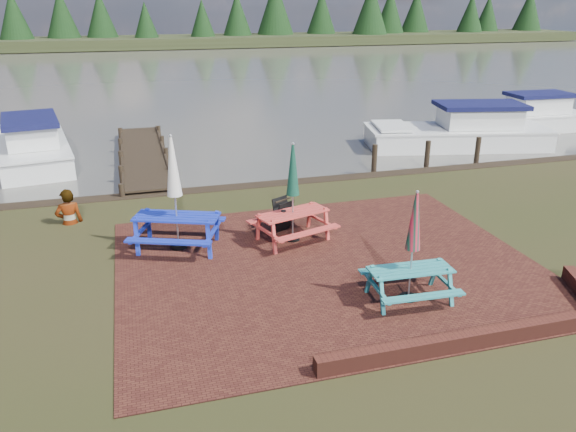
# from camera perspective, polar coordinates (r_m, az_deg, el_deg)

# --- Properties ---
(ground) EXTENTS (120.00, 120.00, 0.00)m
(ground) POSITION_cam_1_polar(r_m,az_deg,el_deg) (11.57, 5.73, -7.13)
(ground) COLOR black
(ground) RESTS_ON ground
(paving) EXTENTS (9.00, 7.50, 0.02)m
(paving) POSITION_cam_1_polar(r_m,az_deg,el_deg) (12.39, 4.05, -5.00)
(paving) COLOR #361611
(paving) RESTS_ON ground
(brick_wall) EXTENTS (6.21, 1.79, 0.30)m
(brick_wall) POSITION_cam_1_polar(r_m,az_deg,el_deg) (10.67, 21.66, -10.38)
(brick_wall) COLOR #4C1E16
(brick_wall) RESTS_ON ground
(water) EXTENTS (120.00, 60.00, 0.02)m
(water) POSITION_cam_1_polar(r_m,az_deg,el_deg) (46.91, -11.41, 14.05)
(water) COLOR #4A4740
(water) RESTS_ON ground
(far_treeline) EXTENTS (120.00, 10.00, 8.10)m
(far_treeline) POSITION_cam_1_polar(r_m,az_deg,el_deg) (75.57, -13.72, 18.92)
(far_treeline) COLOR black
(far_treeline) RESTS_ON ground
(picnic_table_teal) EXTENTS (1.67, 1.50, 2.22)m
(picnic_table_teal) POSITION_cam_1_polar(r_m,az_deg,el_deg) (10.93, 12.40, -4.76)
(picnic_table_teal) COLOR teal
(picnic_table_teal) RESTS_ON ground
(picnic_table_red) EXTENTS (2.10, 1.97, 2.40)m
(picnic_table_red) POSITION_cam_1_polar(r_m,az_deg,el_deg) (13.31, 0.48, 0.84)
(picnic_table_red) COLOR #C33932
(picnic_table_red) RESTS_ON ground
(picnic_table_blue) EXTENTS (2.43, 2.31, 2.68)m
(picnic_table_blue) POSITION_cam_1_polar(r_m,az_deg,el_deg) (13.10, -11.30, 0.53)
(picnic_table_blue) COLOR #1629AC
(picnic_table_blue) RESTS_ON ground
(chalkboard) EXTENTS (0.54, 0.69, 0.82)m
(chalkboard) POSITION_cam_1_polar(r_m,az_deg,el_deg) (14.06, -0.51, 0.14)
(chalkboard) COLOR black
(chalkboard) RESTS_ON ground
(jetty) EXTENTS (1.76, 9.08, 1.00)m
(jetty) POSITION_cam_1_polar(r_m,az_deg,el_deg) (21.39, -14.46, 5.99)
(jetty) COLOR black
(jetty) RESTS_ON ground
(boat_jetty) EXTENTS (3.35, 6.98, 1.94)m
(boat_jetty) POSITION_cam_1_polar(r_m,az_deg,el_deg) (22.90, -24.44, 6.44)
(boat_jetty) COLOR silver
(boat_jetty) RESTS_ON ground
(boat_near) EXTENTS (7.63, 4.00, 1.96)m
(boat_near) POSITION_cam_1_polar(r_m,az_deg,el_deg) (24.06, 17.15, 8.04)
(boat_near) COLOR silver
(boat_near) RESTS_ON ground
(boat_far) EXTENTS (6.06, 2.36, 1.87)m
(boat_far) POSITION_cam_1_polar(r_m,az_deg,el_deg) (28.30, 22.98, 9.11)
(boat_far) COLOR silver
(boat_far) RESTS_ON ground
(person) EXTENTS (0.74, 0.55, 1.86)m
(person) POSITION_cam_1_polar(r_m,az_deg,el_deg) (15.39, -21.71, 2.49)
(person) COLOR gray
(person) RESTS_ON ground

